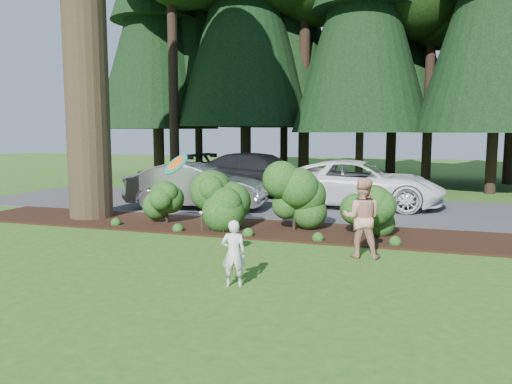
{
  "coord_description": "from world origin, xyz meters",
  "views": [
    {
      "loc": [
        4.54,
        -9.05,
        2.57
      ],
      "look_at": [
        1.34,
        0.89,
        1.3
      ],
      "focal_mm": 35.0,
      "sensor_mm": 36.0,
      "label": 1
    }
  ],
  "objects_px": {
    "car_dark_suv": "(261,174)",
    "car_white_suv": "(358,184)",
    "child": "(234,253)",
    "car_silver_wagon": "(196,186)",
    "frisbee": "(176,164)",
    "adult": "(362,218)"
  },
  "relations": [
    {
      "from": "car_silver_wagon",
      "to": "car_white_suv",
      "type": "relative_size",
      "value": 0.8
    },
    {
      "from": "car_silver_wagon",
      "to": "frisbee",
      "type": "height_order",
      "value": "frisbee"
    },
    {
      "from": "child",
      "to": "car_white_suv",
      "type": "bearing_deg",
      "value": -110.25
    },
    {
      "from": "car_dark_suv",
      "to": "child",
      "type": "height_order",
      "value": "car_dark_suv"
    },
    {
      "from": "car_silver_wagon",
      "to": "car_dark_suv",
      "type": "xyz_separation_m",
      "value": [
        1.04,
        3.91,
        0.09
      ]
    },
    {
      "from": "car_white_suv",
      "to": "car_silver_wagon",
      "type": "bearing_deg",
      "value": 112.79
    },
    {
      "from": "frisbee",
      "to": "car_dark_suv",
      "type": "bearing_deg",
      "value": 99.85
    },
    {
      "from": "car_white_suv",
      "to": "car_dark_suv",
      "type": "distance_m",
      "value": 4.4
    },
    {
      "from": "car_silver_wagon",
      "to": "adult",
      "type": "xyz_separation_m",
      "value": [
        5.85,
        -4.73,
        0.04
      ]
    },
    {
      "from": "car_dark_suv",
      "to": "adult",
      "type": "height_order",
      "value": "car_dark_suv"
    },
    {
      "from": "car_dark_suv",
      "to": "frisbee",
      "type": "bearing_deg",
      "value": -164.52
    },
    {
      "from": "car_white_suv",
      "to": "adult",
      "type": "bearing_deg",
      "value": -172.77
    },
    {
      "from": "car_dark_suv",
      "to": "adult",
      "type": "distance_m",
      "value": 9.89
    },
    {
      "from": "child",
      "to": "car_silver_wagon",
      "type": "bearing_deg",
      "value": -75.43
    },
    {
      "from": "frisbee",
      "to": "car_white_suv",
      "type": "bearing_deg",
      "value": 77.66
    },
    {
      "from": "adult",
      "to": "frisbee",
      "type": "distance_m",
      "value": 4.03
    },
    {
      "from": "adult",
      "to": "car_silver_wagon",
      "type": "bearing_deg",
      "value": -41.66
    },
    {
      "from": "car_silver_wagon",
      "to": "child",
      "type": "xyz_separation_m",
      "value": [
        4.04,
        -7.34,
        -0.22
      ]
    },
    {
      "from": "car_white_suv",
      "to": "child",
      "type": "distance_m",
      "value": 9.48
    },
    {
      "from": "car_silver_wagon",
      "to": "frisbee",
      "type": "relative_size",
      "value": 8.14
    },
    {
      "from": "car_silver_wagon",
      "to": "frisbee",
      "type": "distance_m",
      "value": 7.97
    },
    {
      "from": "car_dark_suv",
      "to": "car_white_suv",
      "type": "bearing_deg",
      "value": -109.05
    }
  ]
}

